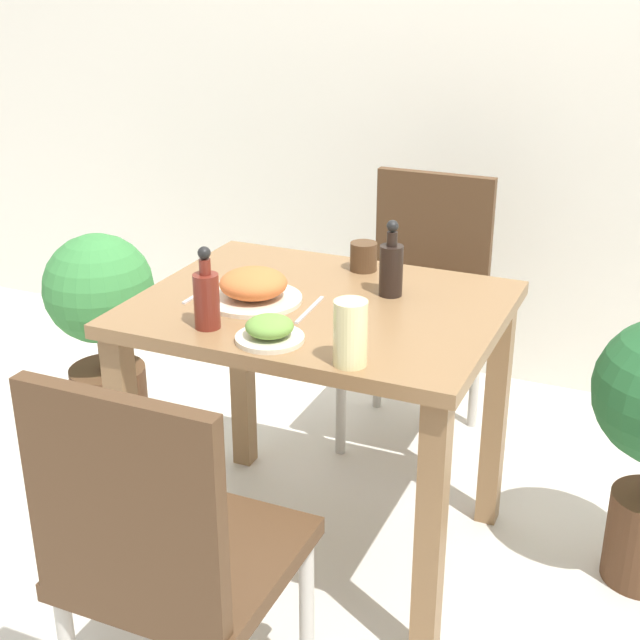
# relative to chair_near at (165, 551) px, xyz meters

# --- Properties ---
(ground_plane) EXTENTS (16.00, 16.00, 0.00)m
(ground_plane) POSITION_rel_chair_near_xyz_m (-0.01, 0.76, -0.51)
(ground_plane) COLOR beige
(wall_back) EXTENTS (8.00, 0.05, 2.60)m
(wall_back) POSITION_rel_chair_near_xyz_m (-0.01, 2.07, 0.79)
(wall_back) COLOR silver
(wall_back) RESTS_ON ground_plane
(dining_table) EXTENTS (0.92, 0.73, 0.75)m
(dining_table) POSITION_rel_chair_near_xyz_m (-0.01, 0.76, 0.11)
(dining_table) COLOR olive
(dining_table) RESTS_ON ground_plane
(chair_near) EXTENTS (0.42, 0.42, 0.90)m
(chair_near) POSITION_rel_chair_near_xyz_m (0.00, 0.00, 0.00)
(chair_near) COLOR #4C331E
(chair_near) RESTS_ON ground_plane
(chair_far) EXTENTS (0.42, 0.42, 0.90)m
(chair_far) POSITION_rel_chair_near_xyz_m (0.03, 1.51, 0.00)
(chair_far) COLOR #4C331E
(chair_far) RESTS_ON ground_plane
(food_plate) EXTENTS (0.25, 0.25, 0.09)m
(food_plate) POSITION_rel_chair_near_xyz_m (-0.16, 0.70, 0.28)
(food_plate) COLOR beige
(food_plate) RESTS_ON dining_table
(side_plate) EXTENTS (0.16, 0.16, 0.06)m
(side_plate) POSITION_rel_chair_near_xyz_m (-0.02, 0.49, 0.26)
(side_plate) COLOR beige
(side_plate) RESTS_ON dining_table
(drink_cup) EXTENTS (0.08, 0.08, 0.08)m
(drink_cup) POSITION_rel_chair_near_xyz_m (0.01, 1.03, 0.28)
(drink_cup) COLOR #4C331E
(drink_cup) RESTS_ON dining_table
(juice_glass) EXTENTS (0.07, 0.07, 0.15)m
(juice_glass) POSITION_rel_chair_near_xyz_m (0.20, 0.45, 0.31)
(juice_glass) COLOR beige
(juice_glass) RESTS_ON dining_table
(sauce_bottle) EXTENTS (0.06, 0.06, 0.20)m
(sauce_bottle) POSITION_rel_chair_near_xyz_m (-0.18, 0.50, 0.32)
(sauce_bottle) COLOR maroon
(sauce_bottle) RESTS_ON dining_table
(condiment_bottle) EXTENTS (0.06, 0.06, 0.20)m
(condiment_bottle) POSITION_rel_chair_near_xyz_m (0.14, 0.88, 0.32)
(condiment_bottle) COLOR black
(condiment_bottle) RESTS_ON dining_table
(fork_utensil) EXTENTS (0.01, 0.18, 0.00)m
(fork_utensil) POSITION_rel_chair_near_xyz_m (-0.32, 0.70, 0.24)
(fork_utensil) COLOR silver
(fork_utensil) RESTS_ON dining_table
(spoon_utensil) EXTENTS (0.02, 0.18, 0.00)m
(spoon_utensil) POSITION_rel_chair_near_xyz_m (-0.01, 0.70, 0.24)
(spoon_utensil) COLOR silver
(spoon_utensil) RESTS_ON dining_table
(potted_plant_left) EXTENTS (0.36, 0.36, 0.73)m
(potted_plant_left) POSITION_rel_chair_near_xyz_m (-0.91, 1.03, -0.07)
(potted_plant_left) COLOR #51331E
(potted_plant_left) RESTS_ON ground_plane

